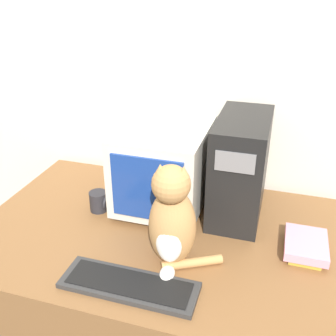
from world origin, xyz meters
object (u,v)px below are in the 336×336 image
object	(u,v)px
crt_monitor	(164,166)
book_stack	(306,246)
cat	(172,221)
computer_tower	(240,167)
mug	(99,201)
pen	(110,267)
keyboard	(129,285)

from	to	relation	value
crt_monitor	book_stack	world-z (taller)	crt_monitor
crt_monitor	cat	world-z (taller)	cat
computer_tower	mug	size ratio (longest dim) A/B	4.84
crt_monitor	pen	bearing A→B (deg)	-96.56
cat	book_stack	world-z (taller)	cat
book_stack	mug	world-z (taller)	mug
keyboard	cat	size ratio (longest dim) A/B	1.15
computer_tower	keyboard	size ratio (longest dim) A/B	0.93
computer_tower	mug	distance (m)	0.62
book_stack	pen	world-z (taller)	book_stack
book_stack	pen	distance (m)	0.72
keyboard	pen	size ratio (longest dim) A/B	3.05
keyboard	book_stack	distance (m)	0.67
cat	book_stack	bearing A→B (deg)	18.50
keyboard	cat	distance (m)	0.26
computer_tower	keyboard	bearing A→B (deg)	-115.58
crt_monitor	keyboard	bearing A→B (deg)	-85.16
computer_tower	crt_monitor	bearing A→B (deg)	-173.54
crt_monitor	book_stack	distance (m)	0.65
crt_monitor	cat	xyz separation A→B (m)	(0.15, -0.38, -0.01)
book_stack	computer_tower	bearing A→B (deg)	143.93
crt_monitor	book_stack	bearing A→B (deg)	-15.93
pen	mug	xyz separation A→B (m)	(-0.20, 0.33, 0.04)
keyboard	book_stack	world-z (taller)	book_stack
crt_monitor	computer_tower	bearing A→B (deg)	6.46
keyboard	mug	size ratio (longest dim) A/B	5.22
keyboard	mug	distance (m)	0.50
pen	crt_monitor	bearing A→B (deg)	83.44
pen	cat	bearing A→B (deg)	24.44
crt_monitor	mug	world-z (taller)	crt_monitor
cat	mug	distance (m)	0.49
book_stack	mug	xyz separation A→B (m)	(-0.86, 0.04, 0.02)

